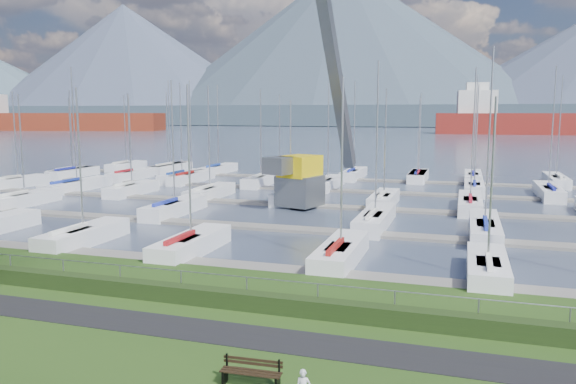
% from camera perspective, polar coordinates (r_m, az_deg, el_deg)
% --- Properties ---
extents(path, '(160.00, 2.00, 0.04)m').
position_cam_1_polar(path, '(21.87, -12.20, -13.16)').
color(path, black).
rests_on(path, grass).
extents(water, '(800.00, 540.00, 0.20)m').
position_cam_1_polar(water, '(280.95, 15.44, 6.13)').
color(water, '#3D475A').
extents(hedge, '(80.00, 0.70, 0.70)m').
position_cam_1_polar(hedge, '(23.91, -9.10, -10.34)').
color(hedge, '#1F3011').
rests_on(hedge, grass).
extents(fence, '(80.00, 0.04, 0.04)m').
position_cam_1_polar(fence, '(24.00, -8.71, -8.14)').
color(fence, gray).
rests_on(fence, grass).
extents(foothill, '(900.00, 80.00, 12.00)m').
position_cam_1_polar(foothill, '(350.80, 15.92, 7.50)').
color(foothill, '#3C4C58').
rests_on(foothill, water).
extents(mountains, '(1190.00, 360.00, 115.00)m').
position_cam_1_polar(mountains, '(427.04, 17.45, 12.96)').
color(mountains, '#465967').
rests_on(mountains, water).
extents(docks, '(90.00, 41.60, 0.25)m').
position_cam_1_polar(docks, '(48.44, 4.98, -1.54)').
color(docks, slate).
rests_on(docks, water).
extents(bench_right, '(1.82, 0.51, 0.85)m').
position_cam_1_polar(bench_right, '(17.06, -3.75, -17.83)').
color(bench_right, black).
rests_on(bench_right, grass).
extents(crane, '(5.49, 13.47, 22.35)m').
position_cam_1_polar(crane, '(48.94, 2.15, 5.12)').
color(crane, slate).
rests_on(crane, water).
extents(cargo_ship_west, '(97.12, 38.81, 21.50)m').
position_cam_1_polar(cargo_ship_west, '(277.99, -23.27, 6.57)').
color(cargo_ship_west, maroon).
rests_on(cargo_ship_west, water).
extents(cargo_ship_mid, '(99.90, 23.27, 21.50)m').
position_cam_1_polar(cargo_ship_mid, '(232.57, 26.02, 6.23)').
color(cargo_ship_mid, maroon).
rests_on(cargo_ship_mid, water).
extents(sailboat_fleet, '(75.52, 50.13, 12.99)m').
position_cam_1_polar(sailboat_fleet, '(52.73, 3.21, 5.38)').
color(sailboat_fleet, navy).
rests_on(sailboat_fleet, water).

